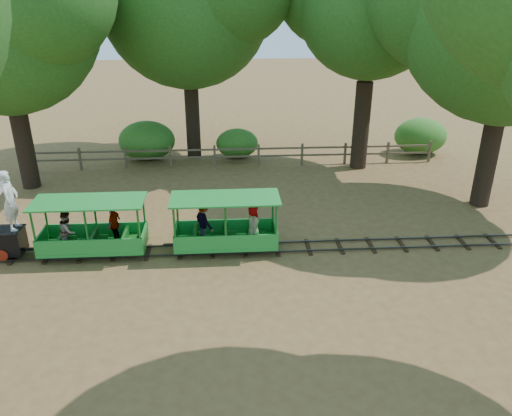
{
  "coord_description": "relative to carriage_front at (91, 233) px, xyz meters",
  "views": [
    {
      "loc": [
        -0.57,
        -13.69,
        7.54
      ],
      "look_at": [
        0.38,
        0.5,
        1.21
      ],
      "focal_mm": 35.0,
      "sensor_mm": 36.0,
      "label": 1
    }
  ],
  "objects": [
    {
      "name": "ground",
      "position": [
        4.62,
        0.03,
        -0.77
      ],
      "size": [
        90.0,
        90.0,
        0.0
      ],
      "primitive_type": "plane",
      "color": "olive",
      "rests_on": "ground"
    },
    {
      "name": "carriage_rear",
      "position": [
        3.97,
        0.05,
        0.03
      ],
      "size": [
        3.27,
        1.33,
        1.7
      ],
      "color": "#1F9133",
      "rests_on": "track"
    },
    {
      "name": "carriage_front",
      "position": [
        0.0,
        0.0,
        0.0
      ],
      "size": [
        3.27,
        1.33,
        1.7
      ],
      "color": "#1F9133",
      "rests_on": "track"
    },
    {
      "name": "track",
      "position": [
        4.62,
        0.03,
        -0.71
      ],
      "size": [
        22.0,
        1.0,
        0.1
      ],
      "color": "#3F3D3A",
      "rests_on": "ground"
    },
    {
      "name": "shrub_mid_w",
      "position": [
        0.44,
        9.33,
        0.14
      ],
      "size": [
        2.64,
        2.03,
        1.82
      ],
      "primitive_type": "ellipsoid",
      "color": "#2D6B1E",
      "rests_on": "ground"
    },
    {
      "name": "shrub_mid_e",
      "position": [
        4.68,
        9.33,
        -0.08
      ],
      "size": [
        2.01,
        1.54,
        1.39
      ],
      "primitive_type": "ellipsoid",
      "color": "#2D6B1E",
      "rests_on": "ground"
    },
    {
      "name": "fence",
      "position": [
        4.62,
        8.03,
        -0.2
      ],
      "size": [
        18.1,
        0.1,
        1.0
      ],
      "color": "brown",
      "rests_on": "ground"
    },
    {
      "name": "shrub_east",
      "position": [
        13.62,
        9.33,
        0.11
      ],
      "size": [
        2.54,
        1.95,
        1.76
      ],
      "primitive_type": "ellipsoid",
      "color": "#2D6B1E",
      "rests_on": "ground"
    },
    {
      "name": "shrub_west",
      "position": [
        0.27,
        9.33,
        0.01
      ],
      "size": [
        2.26,
        1.73,
        1.56
      ],
      "primitive_type": "ellipsoid",
      "color": "#2D6B1E",
      "rests_on": "ground"
    }
  ]
}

